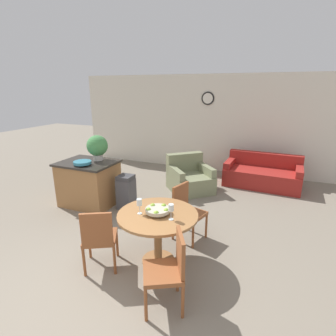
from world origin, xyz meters
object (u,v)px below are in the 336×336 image
kitchen_island (89,183)px  armchair (189,179)px  wine_glass_left (139,203)px  wine_glass_right (171,208)px  couch (262,175)px  dining_chair_near_right (169,267)px  fruit_bowl (158,210)px  trash_bin (126,192)px  dining_table (158,225)px  dining_chair_near_left (99,236)px  dining_chair_far_side (186,209)px  teal_bowl (82,163)px  potted_plant (97,146)px

kitchen_island → armchair: 2.27m
wine_glass_left → wine_glass_right: 0.44m
kitchen_island → couch: size_ratio=0.61×
wine_glass_right → armchair: (-0.65, 2.82, -0.62)m
dining_chair_near_right → armchair: bearing=-14.1°
fruit_bowl → trash_bin: size_ratio=0.47×
dining_table → dining_chair_near_right: 0.78m
dining_chair_near_right → trash_bin: bearing=13.0°
dining_chair_near_right → fruit_bowl: size_ratio=2.72×
armchair → dining_chair_near_left: bearing=-135.7°
dining_chair_near_right → wine_glass_left: wine_glass_left is taller
dining_chair_near_left → armchair: 3.18m
dining_chair_far_side → dining_chair_near_right: bearing=27.8°
wine_glass_left → trash_bin: bearing=127.4°
couch → armchair: bearing=-144.9°
armchair → wine_glass_right: bearing=-118.8°
dining_table → kitchen_island: (-2.11, 1.22, -0.12)m
dining_chair_far_side → kitchen_island: kitchen_island is taller
teal_bowl → armchair: bearing=46.9°
dining_chair_far_side → armchair: size_ratio=0.69×
dining_chair_near_left → potted_plant: 2.39m
fruit_bowl → trash_bin: fruit_bowl is taller
dining_chair_near_right → armchair: 3.49m
wine_glass_left → kitchen_island: wine_glass_left is taller
couch → wine_glass_left: bearing=-106.7°
kitchen_island → trash_bin: size_ratio=1.61×
dining_table → couch: couch is taller
armchair → kitchen_island: bearing=-179.8°
wine_glass_right → potted_plant: size_ratio=0.41×
fruit_bowl → armchair: bearing=98.9°
wine_glass_right → kitchen_island: bearing=150.8°
fruit_bowl → kitchen_island: (-2.11, 1.22, -0.34)m
dining_chair_near_left → wine_glass_left: size_ratio=4.24×
dining_table → dining_chair_near_right: size_ratio=1.21×
wine_glass_right → potted_plant: (-2.21, 1.51, 0.30)m
dining_table → potted_plant: 2.52m
kitchen_island → couch: kitchen_island is taller
fruit_bowl → armchair: 2.82m
wine_glass_left → dining_chair_far_side: bearing=66.3°
wine_glass_right → potted_plant: bearing=145.7°
kitchen_island → teal_bowl: bearing=-73.0°
potted_plant → armchair: bearing=40.1°
dining_chair_near_right → fruit_bowl: dining_chair_near_right is taller
teal_bowl → dining_chair_far_side: bearing=-6.5°
dining_chair_far_side → potted_plant: potted_plant is taller
dining_chair_far_side → trash_bin: size_ratio=1.28×
wine_glass_left → couch: 4.10m
dining_chair_far_side → couch: dining_chair_far_side is taller
armchair → fruit_bowl: bearing=-122.9°
dining_chair_near_left → dining_chair_near_right: 1.09m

